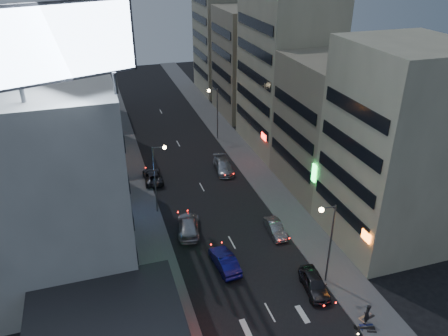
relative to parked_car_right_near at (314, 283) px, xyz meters
name	(u,v)px	position (x,y,z in m)	size (l,w,h in m)	color
sidewalk_left	(134,181)	(-12.73, 24.73, -0.71)	(4.00, 120.00, 0.12)	#4C4C4F
sidewalk_right	(250,164)	(3.27, 24.73, -0.71)	(4.00, 120.00, 0.12)	#4C4C4F
white_building	(42,161)	(-21.73, 14.73, 8.23)	(14.00, 24.00, 18.00)	beige
shophouse_near	(395,149)	(10.27, 5.23, 9.23)	(10.00, 11.00, 20.00)	#BCB394
shophouse_mid	(334,125)	(10.77, 16.73, 7.23)	(11.00, 12.00, 16.00)	gray
shophouse_far	(286,73)	(10.27, 29.73, 10.23)	(10.00, 14.00, 22.00)	#BCB394
far_left_a	(61,79)	(-20.23, 39.73, 9.23)	(11.00, 10.00, 20.00)	beige
far_left_b	(62,74)	(-20.73, 52.73, 6.73)	(12.00, 10.00, 15.00)	gray
far_right_a	(252,62)	(10.77, 44.73, 8.23)	(11.00, 12.00, 18.00)	gray
far_right_b	(229,31)	(11.27, 58.73, 11.23)	(12.00, 12.00, 24.00)	#BCB394
billboard	(62,43)	(-17.72, 4.71, 20.89)	(9.52, 3.75, 6.20)	#595B60
street_lamp_right_near	(328,233)	(1.17, 0.73, 4.60)	(1.60, 0.44, 8.02)	#595B60
street_lamp_left	(158,170)	(-10.63, 16.73, 4.60)	(1.60, 0.44, 8.02)	#595B60
street_lamp_right_far	(215,106)	(1.17, 34.73, 4.60)	(1.60, 0.44, 8.02)	#595B60
parked_car_right_near	(314,283)	(0.00, 0.00, 0.00)	(1.81, 4.50, 1.53)	#2A2A2F
parked_car_right_mid	(275,228)	(0.12, 8.84, -0.12)	(1.37, 3.94, 1.30)	#929699
parked_car_left	(153,176)	(-10.33, 24.19, -0.09)	(2.23, 4.85, 1.35)	#2A2A2F
parked_car_right_far	(223,166)	(-0.86, 24.06, 0.00)	(2.14, 5.27, 1.53)	#ADAFB5
road_car_blue	(225,261)	(-6.61, 5.24, 0.01)	(1.65, 4.73, 1.56)	navy
road_car_silver	(189,225)	(-8.50, 11.94, 0.01)	(2.19, 5.38, 1.56)	#ACAEB5
person	(367,314)	(2.11, -4.73, 0.30)	(0.69, 0.45, 1.89)	black
scooter_silver_a	(399,333)	(3.61, -6.84, -0.08)	(1.85, 0.62, 1.13)	gray
scooter_blue	(374,319)	(2.66, -4.96, -0.13)	(1.69, 0.56, 1.03)	navy
scooter_black_b	(376,322)	(2.58, -5.39, -0.03)	(2.03, 0.68, 1.24)	black
scooter_silver_b	(371,307)	(3.15, -3.83, -0.04)	(1.99, 0.66, 1.22)	#9E9FA5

